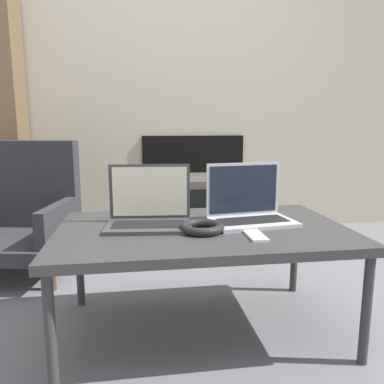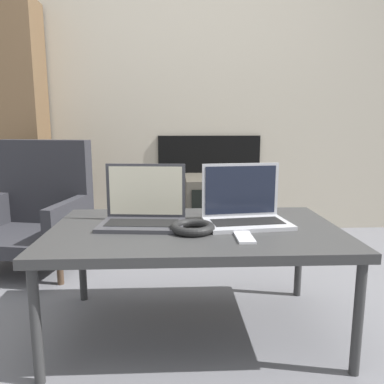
# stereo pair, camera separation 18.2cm
# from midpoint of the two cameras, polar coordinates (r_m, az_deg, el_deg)

# --- Properties ---
(ground_plane) EXTENTS (14.00, 14.00, 0.00)m
(ground_plane) POSITION_cam_midpoint_polar(r_m,az_deg,el_deg) (1.57, 4.55, -23.98)
(ground_plane) COLOR slate
(wall_back) EXTENTS (7.00, 0.08, 2.60)m
(wall_back) POSITION_cam_midpoint_polar(r_m,az_deg,el_deg) (3.13, 0.68, 17.62)
(wall_back) COLOR #B7AD99
(wall_back) RESTS_ON ground_plane
(table) EXTENTS (1.18, 0.71, 0.46)m
(table) POSITION_cam_midpoint_polar(r_m,az_deg,el_deg) (1.56, 3.86, -6.61)
(table) COLOR #333333
(table) RESTS_ON ground_plane
(laptop_left) EXTENTS (0.37, 0.25, 0.25)m
(laptop_left) POSITION_cam_midpoint_polar(r_m,az_deg,el_deg) (1.59, -4.14, -2.89)
(laptop_left) COLOR #38383D
(laptop_left) RESTS_ON table
(laptop_right) EXTENTS (0.37, 0.26, 0.25)m
(laptop_right) POSITION_cam_midpoint_polar(r_m,az_deg,el_deg) (1.63, 11.20, -2.69)
(laptop_right) COLOR #B2B2B7
(laptop_right) RESTS_ON table
(headphones) EXTENTS (0.18, 0.18, 0.03)m
(headphones) POSITION_cam_midpoint_polar(r_m,az_deg,el_deg) (1.48, 3.61, -5.47)
(headphones) COLOR black
(headphones) RESTS_ON table
(phone) EXTENTS (0.06, 0.14, 0.01)m
(phone) POSITION_cam_midpoint_polar(r_m,az_deg,el_deg) (1.42, 11.67, -6.85)
(phone) COLOR silver
(phone) RESTS_ON table
(tv) EXTENTS (0.41, 0.52, 0.49)m
(tv) POSITION_cam_midpoint_polar(r_m,az_deg,el_deg) (2.88, 4.86, -2.55)
(tv) COLOR #4C473D
(tv) RESTS_ON ground_plane
(armchair) EXTENTS (0.71, 0.69, 0.78)m
(armchair) POSITION_cam_midpoint_polar(r_m,az_deg,el_deg) (2.52, -20.75, -2.36)
(armchair) COLOR #2D2D33
(armchair) RESTS_ON ground_plane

